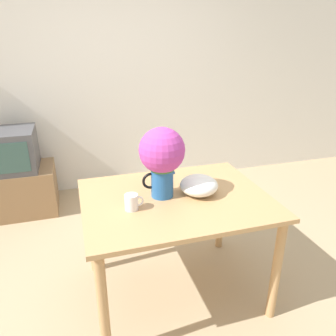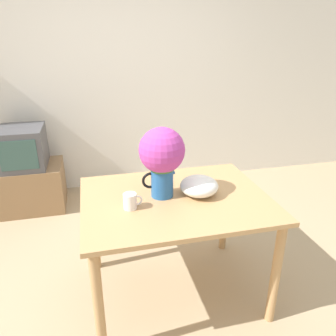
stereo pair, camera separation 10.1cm
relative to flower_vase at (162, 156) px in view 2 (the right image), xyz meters
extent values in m
plane|color=tan|center=(-0.14, -0.04, -1.05)|extent=(12.00, 12.00, 0.00)
cube|color=silver|center=(-0.14, 1.97, 0.25)|extent=(8.00, 0.05, 2.60)
cube|color=tan|center=(0.08, -0.04, -0.29)|extent=(1.21, 0.93, 0.03)
cylinder|color=tan|center=(-0.47, -0.45, -0.68)|extent=(0.06, 0.06, 0.74)
cylinder|color=tan|center=(0.62, -0.45, -0.68)|extent=(0.06, 0.06, 0.74)
cylinder|color=tan|center=(-0.47, 0.36, -0.68)|extent=(0.06, 0.06, 0.74)
cylinder|color=tan|center=(0.62, 0.36, -0.68)|extent=(0.06, 0.06, 0.74)
cylinder|color=#235B9E|center=(0.00, 0.00, -0.17)|extent=(0.15, 0.15, 0.21)
cone|color=#235B9E|center=(0.06, 0.00, -0.10)|extent=(0.05, 0.05, 0.05)
torus|color=black|center=(-0.08, 0.00, -0.16)|extent=(0.11, 0.02, 0.11)
sphere|color=#3D7033|center=(0.00, 0.00, -0.01)|extent=(0.22, 0.22, 0.22)
sphere|color=#B23D99|center=(0.00, 0.00, 0.04)|extent=(0.29, 0.29, 0.29)
cylinder|color=white|center=(-0.23, -0.12, -0.23)|extent=(0.08, 0.08, 0.10)
torus|color=white|center=(-0.18, -0.12, -0.23)|extent=(0.07, 0.01, 0.07)
ellipsoid|color=white|center=(0.24, -0.04, -0.21)|extent=(0.25, 0.25, 0.13)
cube|color=#8E6B47|center=(-1.11, 1.54, -0.81)|extent=(0.71, 0.52, 0.48)
cube|color=#4C4C51|center=(-1.11, 1.54, -0.36)|extent=(0.44, 0.49, 0.41)
cube|color=#33514C|center=(-1.11, 1.29, -0.36)|extent=(0.34, 0.01, 0.29)
camera|label=1|loc=(-0.52, -1.85, 0.71)|focal=35.00mm
camera|label=2|loc=(-0.42, -1.88, 0.71)|focal=35.00mm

